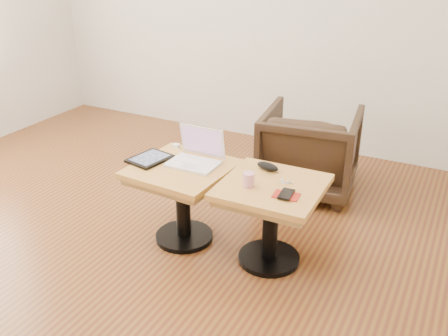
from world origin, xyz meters
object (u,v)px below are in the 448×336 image
at_px(laptop, 196,156).
at_px(armchair, 310,150).
at_px(striped_cup, 249,180).
at_px(side_table_right, 271,204).
at_px(side_table_left, 182,185).

xyz_separation_m(laptop, armchair, (0.42, 0.94, -0.23)).
height_order(laptop, striped_cup, laptop).
height_order(side_table_right, armchair, armchair).
height_order(side_table_left, side_table_right, same).
bearing_deg(side_table_right, armchair, 94.80).
bearing_deg(side_table_left, side_table_right, 6.27).
height_order(striped_cup, armchair, armchair).
bearing_deg(striped_cup, side_table_left, 173.23).
bearing_deg(armchair, side_table_left, 57.78).
xyz_separation_m(side_table_right, armchair, (-0.10, 0.99, -0.07)).
distance_m(side_table_right, laptop, 0.55).
relative_size(side_table_right, striped_cup, 6.93).
xyz_separation_m(side_table_left, armchair, (0.47, 1.02, -0.07)).
height_order(laptop, armchair, laptop).
relative_size(striped_cup, armchair, 0.12).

